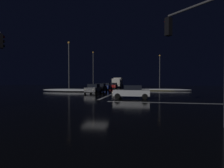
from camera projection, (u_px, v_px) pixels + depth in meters
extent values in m
cube|color=black|center=(95.00, 102.00, 17.34)|extent=(120.00, 120.00, 0.10)
cube|color=white|center=(110.00, 95.00, 25.24)|extent=(0.35, 13.73, 0.01)
cube|color=yellow|center=(120.00, 90.00, 36.64)|extent=(22.00, 0.15, 0.01)
cube|color=white|center=(179.00, 103.00, 15.87)|extent=(13.73, 0.40, 0.01)
ellipsoid|color=white|center=(71.00, 90.00, 32.60)|extent=(11.97, 1.50, 0.57)
ellipsoid|color=white|center=(162.00, 90.00, 35.65)|extent=(11.64, 1.50, 0.43)
cube|color=slate|center=(93.00, 89.00, 28.12)|extent=(1.80, 4.20, 0.70)
cube|color=black|center=(94.00, 86.00, 28.30)|extent=(1.60, 2.00, 0.55)
cylinder|color=black|center=(96.00, 92.00, 26.44)|extent=(0.22, 0.64, 0.64)
cylinder|color=black|center=(85.00, 92.00, 26.76)|extent=(0.22, 0.64, 0.64)
cylinder|color=black|center=(101.00, 91.00, 29.49)|extent=(0.22, 0.64, 0.64)
cylinder|color=black|center=(91.00, 91.00, 29.81)|extent=(0.22, 0.64, 0.64)
sphere|color=#F9EFC6|center=(93.00, 90.00, 25.92)|extent=(0.22, 0.22, 0.22)
sphere|color=#F9EFC6|center=(85.00, 90.00, 26.15)|extent=(0.22, 0.22, 0.22)
cube|color=black|center=(101.00, 88.00, 33.62)|extent=(1.80, 4.20, 0.70)
cube|color=black|center=(101.00, 85.00, 33.81)|extent=(1.60, 2.00, 0.55)
cylinder|color=black|center=(103.00, 90.00, 31.94)|extent=(0.22, 0.64, 0.64)
cylinder|color=black|center=(94.00, 90.00, 32.27)|extent=(0.22, 0.64, 0.64)
cylinder|color=black|center=(107.00, 89.00, 34.99)|extent=(0.22, 0.64, 0.64)
cylinder|color=black|center=(98.00, 89.00, 35.32)|extent=(0.22, 0.64, 0.64)
sphere|color=#F9EFC6|center=(101.00, 88.00, 31.42)|extent=(0.22, 0.22, 0.22)
sphere|color=#F9EFC6|center=(94.00, 88.00, 31.66)|extent=(0.22, 0.22, 0.22)
cube|color=navy|center=(106.00, 87.00, 40.19)|extent=(1.80, 4.20, 0.70)
cube|color=black|center=(107.00, 84.00, 40.37)|extent=(1.60, 2.00, 0.55)
cylinder|color=black|center=(109.00, 89.00, 38.51)|extent=(0.22, 0.64, 0.64)
cylinder|color=black|center=(101.00, 89.00, 38.83)|extent=(0.22, 0.64, 0.64)
cylinder|color=black|center=(111.00, 88.00, 41.56)|extent=(0.22, 0.64, 0.64)
cylinder|color=black|center=(104.00, 88.00, 41.88)|extent=(0.22, 0.64, 0.64)
sphere|color=#F9EFC6|center=(107.00, 87.00, 37.99)|extent=(0.22, 0.22, 0.22)
sphere|color=#F9EFC6|center=(102.00, 87.00, 38.22)|extent=(0.22, 0.22, 0.22)
cube|color=maroon|center=(114.00, 86.00, 46.48)|extent=(1.80, 4.20, 0.70)
cube|color=black|center=(114.00, 84.00, 46.67)|extent=(1.60, 2.00, 0.55)
cylinder|color=black|center=(116.00, 88.00, 44.80)|extent=(0.22, 0.64, 0.64)
cylinder|color=black|center=(109.00, 87.00, 45.13)|extent=(0.22, 0.64, 0.64)
cylinder|color=black|center=(118.00, 87.00, 47.85)|extent=(0.22, 0.64, 0.64)
cylinder|color=black|center=(111.00, 87.00, 48.18)|extent=(0.22, 0.64, 0.64)
sphere|color=#F9EFC6|center=(115.00, 86.00, 44.28)|extent=(0.22, 0.22, 0.22)
sphere|color=#F9EFC6|center=(110.00, 86.00, 44.52)|extent=(0.22, 0.22, 0.22)
cube|color=beige|center=(116.00, 82.00, 51.22)|extent=(2.40, 2.20, 2.30)
cube|color=silver|center=(118.00, 82.00, 55.64)|extent=(2.40, 5.00, 2.60)
cylinder|color=black|center=(120.00, 86.00, 51.61)|extent=(0.28, 0.96, 0.96)
cylinder|color=black|center=(113.00, 86.00, 52.05)|extent=(0.28, 0.96, 0.96)
cylinder|color=black|center=(122.00, 86.00, 56.24)|extent=(0.28, 0.96, 0.96)
cylinder|color=black|center=(115.00, 86.00, 56.67)|extent=(0.28, 0.96, 0.96)
sphere|color=#F9EFC6|center=(119.00, 84.00, 49.95)|extent=(0.26, 0.26, 0.26)
sphere|color=#F9EFC6|center=(113.00, 84.00, 50.25)|extent=(0.26, 0.26, 0.26)
cube|color=#B7B7BC|center=(131.00, 93.00, 20.08)|extent=(4.20, 1.80, 0.70)
cube|color=black|center=(133.00, 87.00, 20.03)|extent=(2.00, 1.60, 0.55)
cylinder|color=black|center=(117.00, 96.00, 19.48)|extent=(0.64, 0.22, 0.64)
cylinder|color=black|center=(120.00, 95.00, 21.25)|extent=(0.64, 0.22, 0.64)
cylinder|color=black|center=(145.00, 97.00, 18.92)|extent=(0.64, 0.22, 0.64)
cylinder|color=black|center=(145.00, 95.00, 20.69)|extent=(0.64, 0.22, 0.64)
sphere|color=#F9EFC6|center=(113.00, 92.00, 19.82)|extent=(0.22, 0.22, 0.22)
sphere|color=#F9EFC6|center=(115.00, 92.00, 21.10)|extent=(0.22, 0.22, 0.22)
cube|color=black|center=(1.00, 41.00, 12.67)|extent=(0.46, 0.46, 1.05)
sphere|color=red|center=(3.00, 37.00, 12.76)|extent=(0.22, 0.22, 0.22)
sphere|color=black|center=(3.00, 41.00, 12.76)|extent=(0.22, 0.22, 0.22)
sphere|color=black|center=(3.00, 46.00, 12.77)|extent=(0.22, 0.22, 0.22)
cylinder|color=#4C4C51|center=(194.00, 7.00, 8.68)|extent=(2.25, 2.25, 0.12)
cube|color=black|center=(168.00, 27.00, 9.95)|extent=(0.46, 0.46, 1.05)
sphere|color=red|center=(166.00, 22.00, 10.08)|extent=(0.22, 0.22, 0.22)
sphere|color=black|center=(166.00, 27.00, 10.08)|extent=(0.22, 0.22, 0.22)
sphere|color=black|center=(166.00, 33.00, 10.09)|extent=(0.22, 0.22, 0.22)
cylinder|color=#424247|center=(93.00, 71.00, 48.03)|extent=(0.20, 0.20, 9.96)
sphere|color=#F9AD47|center=(93.00, 52.00, 47.94)|extent=(0.44, 0.44, 0.44)
cylinder|color=#424247|center=(160.00, 73.00, 44.75)|extent=(0.20, 0.20, 8.59)
sphere|color=#F9AD47|center=(160.00, 56.00, 44.67)|extent=(0.44, 0.44, 0.44)
cylinder|color=#424247|center=(69.00, 68.00, 32.31)|extent=(0.20, 0.20, 9.19)
sphere|color=#F9AD47|center=(69.00, 43.00, 32.22)|extent=(0.44, 0.44, 0.44)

